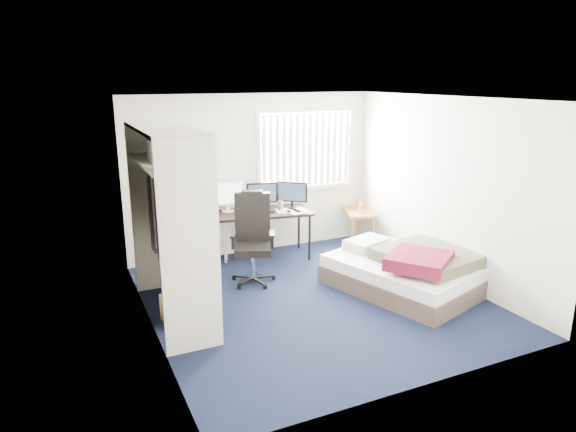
# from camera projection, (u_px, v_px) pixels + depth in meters

# --- Properties ---
(ground) EXTENTS (4.20, 4.20, 0.00)m
(ground) POSITION_uv_depth(u_px,v_px,m) (314.00, 299.00, 6.54)
(ground) COLOR black
(ground) RESTS_ON ground
(room_shell) EXTENTS (4.20, 4.20, 4.20)m
(room_shell) POSITION_uv_depth(u_px,v_px,m) (315.00, 183.00, 6.14)
(room_shell) COLOR silver
(room_shell) RESTS_ON ground
(window_assembly) EXTENTS (1.72, 0.09, 1.32)m
(window_assembly) POSITION_uv_depth(u_px,v_px,m) (306.00, 150.00, 8.27)
(window_assembly) COLOR white
(window_assembly) RESTS_ON ground
(closet) EXTENTS (0.64, 1.84, 2.22)m
(closet) POSITION_uv_depth(u_px,v_px,m) (172.00, 205.00, 5.74)
(closet) COLOR beige
(closet) RESTS_ON ground
(desk) EXTENTS (1.61, 0.95, 1.21)m
(desk) POSITION_uv_depth(u_px,v_px,m) (260.00, 209.00, 7.86)
(desk) COLOR black
(desk) RESTS_ON ground
(office_chair) EXTENTS (0.76, 0.76, 1.24)m
(office_chair) POSITION_uv_depth(u_px,v_px,m) (253.00, 247.00, 7.04)
(office_chair) COLOR black
(office_chair) RESTS_ON ground
(footstool) EXTENTS (0.34, 0.31, 0.23)m
(footstool) POSITION_uv_depth(u_px,v_px,m) (219.00, 250.00, 7.84)
(footstool) COLOR white
(footstool) RESTS_ON ground
(nightstand) EXTENTS (0.65, 0.91, 0.74)m
(nightstand) POSITION_uv_depth(u_px,v_px,m) (358.00, 214.00, 8.66)
(nightstand) COLOR brown
(nightstand) RESTS_ON ground
(bed) EXTENTS (1.88, 2.18, 0.62)m
(bed) POSITION_uv_depth(u_px,v_px,m) (407.00, 270.00, 6.78)
(bed) COLOR #453932
(bed) RESTS_ON ground
(pine_box) EXTENTS (0.48, 0.40, 0.31)m
(pine_box) POSITION_uv_depth(u_px,v_px,m) (182.00, 306.00, 5.97)
(pine_box) COLOR tan
(pine_box) RESTS_ON ground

